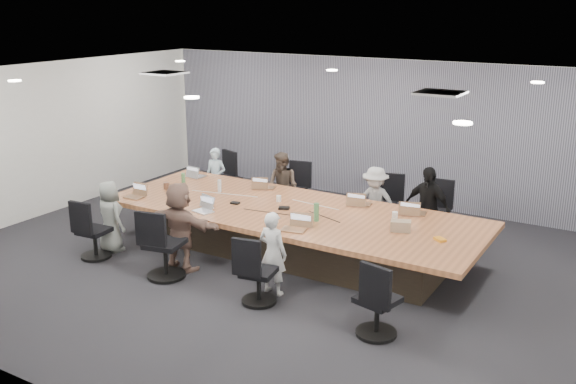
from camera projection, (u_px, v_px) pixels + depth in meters
The scene contains 40 objects.
floor at pixel (275, 264), 9.77m from camera, with size 10.00×8.00×0.00m, color #252529.
ceiling at pixel (273, 79), 8.97m from camera, with size 10.00×8.00×0.00m, color white.
wall_back at pixel (381, 130), 12.66m from camera, with size 10.00×2.80×0.00m, color silver.
wall_front at pixel (50, 270), 6.08m from camera, with size 10.00×2.80×0.00m, color silver.
wall_left at pixel (45, 139), 11.83m from camera, with size 8.00×2.80×0.00m, color silver.
curtain at pixel (380, 131), 12.60m from camera, with size 9.80×0.04×2.80m, color gray.
conference_table at pixel (291, 230), 10.07m from camera, with size 6.00×2.20×0.74m.
chair_0 at pixel (227, 183), 12.69m from camera, with size 0.54×0.54×0.80m, color black, non-canonical shape.
chair_1 at pixel (293, 194), 11.95m from camera, with size 0.53×0.53×0.78m, color black, non-canonical shape.
chair_2 at pixel (382, 209), 11.06m from camera, with size 0.55×0.55×0.81m, color black, non-canonical shape.
chair_3 at pixel (433, 217), 10.61m from camera, with size 0.57×0.57×0.84m, color black, non-canonical shape.
chair_4 at pixel (95, 235), 9.93m from camera, with size 0.50×0.50×0.73m, color black, non-canonical shape.
chair_5 at pixel (165, 249), 9.20m from camera, with size 0.59×0.59×0.87m, color black, non-canonical shape.
chair_6 at pixel (259, 277), 8.43m from camera, with size 0.49×0.49×0.73m, color black, non-canonical shape.
chair_7 at pixel (377, 305), 7.60m from camera, with size 0.53×0.53×0.78m, color black, non-canonical shape.
person_0 at pixel (216, 178), 12.35m from camera, with size 0.42×0.28×1.16m, color silver.
laptop_0 at pixel (197, 176), 11.85m from camera, with size 0.29×0.20×0.02m, color #B2B2B7.
person_1 at pixel (283, 187), 11.59m from camera, with size 0.61×0.48×1.26m, color #4A3D33.
laptop_1 at pixel (266, 188), 11.11m from camera, with size 0.30×0.20×0.02m, color #8C6647.
person_2 at pixel (375, 203), 10.71m from camera, with size 0.79×0.46×1.23m, color #A3A3A3.
laptop_2 at pixel (361, 204), 10.22m from camera, with size 0.31×0.21×0.02m, color #8C6647.
person_3 at pixel (427, 208), 10.25m from camera, with size 0.80×0.33×1.36m, color black.
laptop_3 at pixel (415, 213), 9.78m from camera, with size 0.33×0.22×0.02m, color #8C6647.
person_4 at pixel (110, 216), 10.16m from camera, with size 0.56×0.37×1.15m, color gray.
laptop_4 at pixel (134, 197), 10.56m from camera, with size 0.30×0.20×0.02m, color #8C6647.
person_5 at pixel (180, 226), 9.42m from camera, with size 1.25×0.40×1.35m, color #815F52.
laptop_5 at pixel (203, 211), 9.85m from camera, with size 0.30×0.21×0.02m, color #B2B2B7.
person_6 at pixel (273, 253), 8.66m from camera, with size 0.43×0.28×1.17m, color silver.
laptop_6 at pixel (293, 230), 9.06m from camera, with size 0.34×0.23×0.02m, color #8C6647.
bottle_green_left at pixel (183, 180), 11.19m from camera, with size 0.07×0.07×0.24m, color #48824D.
bottle_green_right at pixel (316, 212), 9.41m from camera, with size 0.08×0.08×0.27m, color #48824D.
bottle_clear at pixel (220, 186), 10.87m from camera, with size 0.06×0.06×0.21m, color silver.
cup_white_far at pixel (279, 199), 10.36m from camera, with size 0.08×0.08×0.10m, color white.
cup_white_near at pixel (395, 215), 9.54m from camera, with size 0.08×0.08×0.10m, color white.
mug_brown at pixel (166, 186), 11.05m from camera, with size 0.10×0.10×0.12m, color brown.
mic_left at pixel (235, 203), 10.25m from camera, with size 0.14×0.09×0.03m, color black.
mic_right at pixel (284, 208), 9.99m from camera, with size 0.17×0.11×0.03m, color black.
stapler at pixel (303, 218), 9.49m from camera, with size 0.15×0.04×0.06m, color black.
canvas_bag at pixel (401, 226), 9.02m from camera, with size 0.28×0.17×0.15m, color #9B8166.
snack_packet at pixel (440, 239), 8.67m from camera, with size 0.16×0.11×0.04m, color orange.
Camera 1 is at (4.82, -7.66, 3.85)m, focal length 40.00 mm.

